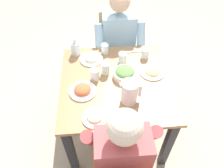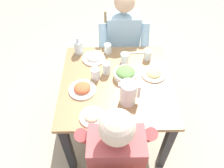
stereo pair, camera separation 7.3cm
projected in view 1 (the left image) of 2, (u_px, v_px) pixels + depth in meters
ground_plane at (115, 127)px, 2.27m from camera, size 8.00×8.00×0.00m
dining_table at (116, 91)px, 1.84m from camera, size 0.90×0.90×0.70m
chair_far at (117, 46)px, 2.43m from camera, size 0.40×0.40×0.85m
diner_near at (120, 150)px, 1.44m from camera, size 0.48×0.53×1.15m
diner_far at (120, 47)px, 2.19m from camera, size 0.48×0.53×1.15m
water_pitcher at (130, 92)px, 1.55m from camera, size 0.16×0.12×0.19m
salad_bowl at (125, 73)px, 1.76m from camera, size 0.19×0.19×0.09m
plate_yoghurt at (91, 58)px, 1.92m from camera, size 0.20×0.20×0.06m
plate_rice_curry at (83, 90)px, 1.67m from camera, size 0.21×0.21×0.06m
plate_fries at (152, 71)px, 1.81m from camera, size 0.21×0.21×0.04m
plate_beans at (95, 117)px, 1.51m from camera, size 0.18×0.18×0.04m
water_glass_near_left at (106, 68)px, 1.78m from camera, size 0.07×0.07×0.10m
water_glass_near_right at (95, 74)px, 1.74m from camera, size 0.07×0.07×0.10m
water_glass_center at (105, 49)px, 1.97m from camera, size 0.07×0.07×0.09m
water_glass_far_right at (123, 58)px, 1.88m from camera, size 0.07×0.07×0.10m
water_glass_by_pitcher at (145, 53)px, 1.93m from camera, size 0.07×0.07×0.09m
oil_carafe at (75, 49)px, 1.95m from camera, size 0.08×0.08×0.16m
salt_shaker at (124, 123)px, 1.46m from camera, size 0.03×0.03×0.05m
fork_near at (91, 55)px, 1.97m from camera, size 0.17×0.07×0.01m
knife_near at (136, 52)px, 2.01m from camera, size 0.19×0.03×0.01m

